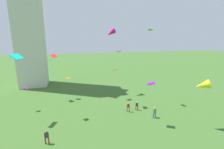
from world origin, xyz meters
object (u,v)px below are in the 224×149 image
object	(u,v)px
person_0	(128,107)
kite_flying_1	(202,85)
kite_flying_4	(17,57)
kite_flying_9	(50,60)
kite_flying_0	(115,70)
kite_flying_11	(26,88)
kite_flying_6	(68,78)
person_3	(155,112)
person_1	(47,136)
kite_flying_10	(119,51)
kite_flying_5	(151,83)
kite_flying_7	(111,33)
person_2	(137,105)
kite_flying_3	(150,30)
kite_flying_2	(54,56)

from	to	relation	value
person_0	kite_flying_1	bearing A→B (deg)	159.34
kite_flying_4	kite_flying_9	bearing A→B (deg)	179.10
kite_flying_0	kite_flying_11	bearing A→B (deg)	158.33
kite_flying_6	person_0	bearing A→B (deg)	-22.51
person_3	kite_flying_4	xyz separation A→B (m)	(-19.97, 4.29, 8.98)
person_1	kite_flying_4	bearing A→B (deg)	-52.58
person_1	kite_flying_10	size ratio (longest dim) A/B	1.59
person_3	kite_flying_5	bearing A→B (deg)	25.32
kite_flying_7	person_2	bearing A→B (deg)	-12.34
kite_flying_1	kite_flying_3	size ratio (longest dim) A/B	2.25
kite_flying_4	kite_flying_9	world-z (taller)	kite_flying_4
kite_flying_9	kite_flying_10	size ratio (longest dim) A/B	1.27
kite_flying_2	kite_flying_6	bearing A→B (deg)	-44.84
person_3	kite_flying_10	xyz separation A→B (m)	(-4.14, 6.34, 9.16)
person_0	kite_flying_4	size ratio (longest dim) A/B	0.85
person_2	kite_flying_6	size ratio (longest dim) A/B	1.26
person_1	kite_flying_7	size ratio (longest dim) A/B	0.66
person_0	kite_flying_0	distance (m)	8.40
kite_flying_3	kite_flying_10	size ratio (longest dim) A/B	0.98
kite_flying_3	kite_flying_7	world-z (taller)	kite_flying_7
person_1	kite_flying_4	size ratio (longest dim) A/B	0.89
kite_flying_9	person_0	bearing A→B (deg)	28.33
person_0	kite_flying_6	xyz separation A→B (m)	(-9.88, 9.21, 3.37)
person_2	kite_flying_0	distance (m)	8.54
person_1	kite_flying_0	bearing A→B (deg)	-126.91
kite_flying_4	kite_flying_11	world-z (taller)	kite_flying_4
kite_flying_0	kite_flying_10	xyz separation A→B (m)	(-0.30, -3.33, 4.06)
person_2	kite_flying_10	distance (m)	10.09
kite_flying_0	kite_flying_11	world-z (taller)	kite_flying_0
kite_flying_2	person_0	bearing A→B (deg)	-129.44
person_0	kite_flying_7	world-z (taller)	kite_flying_7
kite_flying_5	kite_flying_7	world-z (taller)	kite_flying_7
kite_flying_9	kite_flying_10	distance (m)	13.79
kite_flying_5	kite_flying_7	size ratio (longest dim) A/B	0.46
kite_flying_1	kite_flying_2	world-z (taller)	kite_flying_2
person_2	kite_flying_11	distance (m)	19.50
kite_flying_4	kite_flying_5	bearing A→B (deg)	95.12
person_1	kite_flying_7	world-z (taller)	kite_flying_7
kite_flying_3	kite_flying_10	xyz separation A→B (m)	(-5.85, 0.03, -3.76)
kite_flying_1	kite_flying_7	size ratio (longest dim) A/B	0.91
kite_flying_0	kite_flying_2	xyz separation A→B (m)	(-11.14, -5.09, 3.85)
kite_flying_1	kite_flying_0	bearing A→B (deg)	-119.28
kite_flying_7	kite_flying_3	bearing A→B (deg)	13.22
kite_flying_2	kite_flying_4	xyz separation A→B (m)	(-4.98, -0.29, 0.03)
kite_flying_0	kite_flying_5	bearing A→B (deg)	-106.28
kite_flying_4	kite_flying_11	size ratio (longest dim) A/B	2.31
person_0	person_1	xyz separation A→B (m)	(-12.63, -5.72, 0.04)
kite_flying_0	kite_flying_1	bearing A→B (deg)	-84.90
kite_flying_9	kite_flying_0	bearing A→B (deg)	51.68
person_1	person_3	distance (m)	16.20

